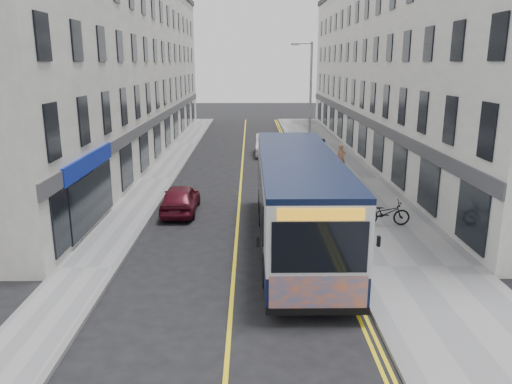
{
  "coord_description": "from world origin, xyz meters",
  "views": [
    {
      "loc": [
        0.57,
        -16.88,
        6.83
      ],
      "look_at": [
        0.79,
        3.14,
        1.6
      ],
      "focal_mm": 35.0,
      "sensor_mm": 36.0,
      "label": 1
    }
  ],
  "objects_px": {
    "streetlamp": "(309,103)",
    "pedestrian_far": "(323,151)",
    "pedestrian_near": "(341,158)",
    "car_maroon": "(180,199)",
    "bicycle": "(386,213)",
    "car_white": "(267,145)",
    "city_bus": "(298,197)"
  },
  "relations": [
    {
      "from": "streetlamp",
      "to": "pedestrian_far",
      "type": "relative_size",
      "value": 4.63
    },
    {
      "from": "pedestrian_near",
      "to": "car_maroon",
      "type": "distance_m",
      "value": 12.2
    },
    {
      "from": "car_maroon",
      "to": "pedestrian_near",
      "type": "bearing_deg",
      "value": -137.28
    },
    {
      "from": "streetlamp",
      "to": "pedestrian_far",
      "type": "xyz_separation_m",
      "value": [
        1.31,
        2.31,
        -3.4
      ]
    },
    {
      "from": "bicycle",
      "to": "car_maroon",
      "type": "bearing_deg",
      "value": 78.12
    },
    {
      "from": "bicycle",
      "to": "car_white",
      "type": "height_order",
      "value": "car_white"
    },
    {
      "from": "pedestrian_near",
      "to": "pedestrian_far",
      "type": "distance_m",
      "value": 2.62
    },
    {
      "from": "pedestrian_near",
      "to": "car_white",
      "type": "height_order",
      "value": "pedestrian_near"
    },
    {
      "from": "city_bus",
      "to": "pedestrian_near",
      "type": "relative_size",
      "value": 7.08
    },
    {
      "from": "pedestrian_far",
      "to": "bicycle",
      "type": "bearing_deg",
      "value": -114.43
    },
    {
      "from": "car_maroon",
      "to": "pedestrian_far",
      "type": "bearing_deg",
      "value": -127.25
    },
    {
      "from": "city_bus",
      "to": "car_white",
      "type": "bearing_deg",
      "value": 91.56
    },
    {
      "from": "streetlamp",
      "to": "city_bus",
      "type": "bearing_deg",
      "value": -98.11
    },
    {
      "from": "bicycle",
      "to": "car_maroon",
      "type": "height_order",
      "value": "car_maroon"
    },
    {
      "from": "car_white",
      "to": "car_maroon",
      "type": "height_order",
      "value": "car_white"
    },
    {
      "from": "streetlamp",
      "to": "pedestrian_near",
      "type": "distance_m",
      "value": 3.99
    },
    {
      "from": "car_white",
      "to": "car_maroon",
      "type": "relative_size",
      "value": 1.16
    },
    {
      "from": "pedestrian_near",
      "to": "city_bus",
      "type": "bearing_deg",
      "value": -122.57
    },
    {
      "from": "bicycle",
      "to": "pedestrian_far",
      "type": "bearing_deg",
      "value": 6.0
    },
    {
      "from": "city_bus",
      "to": "streetlamp",
      "type": "bearing_deg",
      "value": 81.89
    },
    {
      "from": "pedestrian_near",
      "to": "car_maroon",
      "type": "relative_size",
      "value": 0.43
    },
    {
      "from": "bicycle",
      "to": "car_white",
      "type": "xyz_separation_m",
      "value": [
        -4.48,
        17.32,
        0.1
      ]
    },
    {
      "from": "car_maroon",
      "to": "car_white",
      "type": "bearing_deg",
      "value": -106.77
    },
    {
      "from": "pedestrian_far",
      "to": "car_maroon",
      "type": "xyz_separation_m",
      "value": [
        -8.18,
        -10.79,
        -0.31
      ]
    },
    {
      "from": "pedestrian_far",
      "to": "car_white",
      "type": "xyz_separation_m",
      "value": [
        -3.68,
        4.23,
        -0.23
      ]
    },
    {
      "from": "pedestrian_near",
      "to": "car_maroon",
      "type": "height_order",
      "value": "pedestrian_near"
    },
    {
      "from": "pedestrian_far",
      "to": "city_bus",
      "type": "bearing_deg",
      "value": -129.64
    },
    {
      "from": "car_white",
      "to": "pedestrian_far",
      "type": "bearing_deg",
      "value": -47.57
    },
    {
      "from": "streetlamp",
      "to": "pedestrian_far",
      "type": "height_order",
      "value": "streetlamp"
    },
    {
      "from": "pedestrian_far",
      "to": "car_maroon",
      "type": "relative_size",
      "value": 0.44
    },
    {
      "from": "bicycle",
      "to": "pedestrian_far",
      "type": "xyz_separation_m",
      "value": [
        -0.81,
        13.09,
        0.33
      ]
    },
    {
      "from": "streetlamp",
      "to": "pedestrian_far",
      "type": "distance_m",
      "value": 4.31
    }
  ]
}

